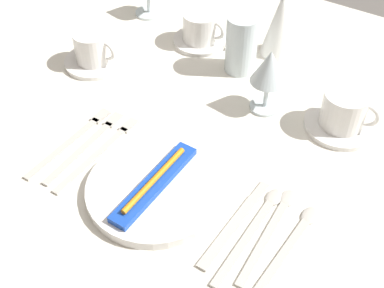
% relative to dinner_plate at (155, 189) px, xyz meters
% --- Properties ---
extents(dining_table, '(1.80, 1.11, 0.74)m').
position_rel_dinner_plate_xyz_m(dining_table, '(-0.02, 0.24, -0.09)').
color(dining_table, silver).
rests_on(dining_table, ground).
extents(dinner_plate, '(0.24, 0.24, 0.02)m').
position_rel_dinner_plate_xyz_m(dinner_plate, '(0.00, 0.00, 0.00)').
color(dinner_plate, white).
rests_on(dinner_plate, dining_table).
extents(toothbrush_package, '(0.04, 0.21, 0.02)m').
position_rel_dinner_plate_xyz_m(toothbrush_package, '(0.00, 0.00, 0.02)').
color(toothbrush_package, blue).
rests_on(toothbrush_package, dinner_plate).
extents(fork_outer, '(0.02, 0.23, 0.00)m').
position_rel_dinner_plate_xyz_m(fork_outer, '(-0.14, 0.03, -0.01)').
color(fork_outer, beige).
rests_on(fork_outer, dining_table).
extents(fork_inner, '(0.02, 0.22, 0.00)m').
position_rel_dinner_plate_xyz_m(fork_inner, '(-0.18, 0.03, -0.01)').
color(fork_inner, beige).
rests_on(fork_inner, dining_table).
extents(fork_salad, '(0.02, 0.22, 0.00)m').
position_rel_dinner_plate_xyz_m(fork_salad, '(-0.21, 0.02, -0.01)').
color(fork_salad, beige).
rests_on(fork_salad, dining_table).
extents(dinner_knife, '(0.02, 0.21, 0.00)m').
position_rel_dinner_plate_xyz_m(dinner_knife, '(0.15, 0.01, -0.01)').
color(dinner_knife, beige).
rests_on(dinner_knife, dining_table).
extents(spoon_soup, '(0.03, 0.23, 0.01)m').
position_rel_dinner_plate_xyz_m(spoon_soup, '(0.18, 0.03, -0.01)').
color(spoon_soup, beige).
rests_on(spoon_soup, dining_table).
extents(spoon_dessert, '(0.03, 0.22, 0.01)m').
position_rel_dinner_plate_xyz_m(spoon_dessert, '(0.21, 0.05, -0.01)').
color(spoon_dessert, beige).
rests_on(spoon_dessert, dining_table).
extents(spoon_tea, '(0.03, 0.22, 0.01)m').
position_rel_dinner_plate_xyz_m(spoon_tea, '(0.25, 0.03, -0.01)').
color(spoon_tea, beige).
rests_on(spoon_tea, dining_table).
extents(saucer_left, '(0.14, 0.14, 0.01)m').
position_rel_dinner_plate_xyz_m(saucer_left, '(0.21, 0.33, -0.00)').
color(saucer_left, white).
rests_on(saucer_left, dining_table).
extents(coffee_cup_left, '(0.11, 0.09, 0.07)m').
position_rel_dinner_plate_xyz_m(coffee_cup_left, '(0.21, 0.33, 0.04)').
color(coffee_cup_left, white).
rests_on(coffee_cup_left, saucer_left).
extents(saucer_right, '(0.13, 0.13, 0.01)m').
position_rel_dinner_plate_xyz_m(saucer_right, '(-0.18, 0.44, -0.00)').
color(saucer_right, white).
rests_on(saucer_right, dining_table).
extents(coffee_cup_right, '(0.11, 0.08, 0.07)m').
position_rel_dinner_plate_xyz_m(coffee_cup_right, '(-0.18, 0.44, 0.03)').
color(coffee_cup_right, white).
rests_on(coffee_cup_right, saucer_right).
extents(saucer_far, '(0.14, 0.14, 0.01)m').
position_rel_dinner_plate_xyz_m(saucer_far, '(-0.34, 0.24, -0.00)').
color(saucer_far, white).
rests_on(saucer_far, dining_table).
extents(coffee_cup_far, '(0.10, 0.08, 0.07)m').
position_rel_dinner_plate_xyz_m(coffee_cup_far, '(-0.34, 0.24, 0.04)').
color(coffee_cup_far, white).
rests_on(coffee_cup_far, saucer_far).
extents(wine_glass_far, '(0.07, 0.07, 0.14)m').
position_rel_dinner_plate_xyz_m(wine_glass_far, '(0.06, 0.31, 0.09)').
color(wine_glass_far, silver).
rests_on(wine_glass_far, dining_table).
extents(drink_tumbler, '(0.07, 0.07, 0.13)m').
position_rel_dinner_plate_xyz_m(drink_tumbler, '(-0.05, 0.40, 0.05)').
color(drink_tumbler, silver).
rests_on(drink_tumbler, dining_table).
extents(napkin_folded, '(0.08, 0.08, 0.16)m').
position_rel_dinner_plate_xyz_m(napkin_folded, '(-0.01, 0.50, 0.07)').
color(napkin_folded, white).
rests_on(napkin_folded, dining_table).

